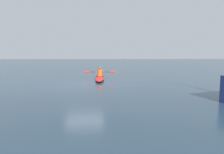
# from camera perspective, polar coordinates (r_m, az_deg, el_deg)

# --- Properties ---
(ground_plane) EXTENTS (160.00, 160.00, 0.00)m
(ground_plane) POSITION_cam_1_polar(r_m,az_deg,el_deg) (13.35, -7.90, -2.27)
(ground_plane) COLOR #233847
(kayak) EXTENTS (0.77, 4.32, 0.29)m
(kayak) POSITION_cam_1_polar(r_m,az_deg,el_deg) (16.02, -3.48, -0.26)
(kayak) COLOR red
(kayak) RESTS_ON ground
(kayaker) EXTENTS (2.46, 0.42, 0.75)m
(kayaker) POSITION_cam_1_polar(r_m,az_deg,el_deg) (16.06, -3.48, 1.39)
(kayaker) COLOR #E04C14
(kayaker) RESTS_ON kayak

